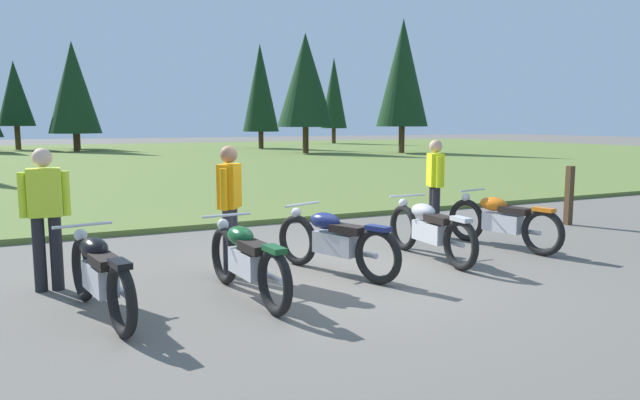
{
  "coord_description": "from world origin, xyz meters",
  "views": [
    {
      "loc": [
        -3.52,
        -6.62,
        1.96
      ],
      "look_at": [
        0.0,
        0.6,
        0.9
      ],
      "focal_mm": 33.07,
      "sensor_mm": 36.0,
      "label": 1
    }
  ],
  "objects_px": {
    "motorcycle_orange": "(502,220)",
    "trail_marker_post": "(569,195)",
    "motorcycle_british_green": "(247,260)",
    "motorcycle_navy": "(335,241)",
    "rider_in_hivis_vest": "(45,211)",
    "rider_near_row_end": "(230,202)",
    "rider_checking_bike": "(435,182)",
    "motorcycle_silver": "(430,229)",
    "motorcycle_black": "(100,275)"
  },
  "relations": [
    {
      "from": "motorcycle_black",
      "to": "motorcycle_silver",
      "type": "xyz_separation_m",
      "value": [
        4.53,
        0.61,
        0.0
      ]
    },
    {
      "from": "motorcycle_british_green",
      "to": "rider_checking_bike",
      "type": "height_order",
      "value": "rider_checking_bike"
    },
    {
      "from": "motorcycle_silver",
      "to": "rider_in_hivis_vest",
      "type": "height_order",
      "value": "rider_in_hivis_vest"
    },
    {
      "from": "motorcycle_black",
      "to": "rider_in_hivis_vest",
      "type": "height_order",
      "value": "rider_in_hivis_vest"
    },
    {
      "from": "motorcycle_navy",
      "to": "rider_in_hivis_vest",
      "type": "distance_m",
      "value": 3.49
    },
    {
      "from": "motorcycle_british_green",
      "to": "rider_in_hivis_vest",
      "type": "height_order",
      "value": "rider_in_hivis_vest"
    },
    {
      "from": "motorcycle_orange",
      "to": "rider_near_row_end",
      "type": "xyz_separation_m",
      "value": [
        -4.33,
        0.25,
        0.51
      ]
    },
    {
      "from": "motorcycle_black",
      "to": "motorcycle_silver",
      "type": "distance_m",
      "value": 4.57
    },
    {
      "from": "motorcycle_orange",
      "to": "rider_near_row_end",
      "type": "bearing_deg",
      "value": 176.69
    },
    {
      "from": "motorcycle_british_green",
      "to": "motorcycle_navy",
      "type": "xyz_separation_m",
      "value": [
        1.37,
        0.51,
        0.0
      ]
    },
    {
      "from": "motorcycle_silver",
      "to": "rider_in_hivis_vest",
      "type": "xyz_separation_m",
      "value": [
        -4.97,
        0.64,
        0.51
      ]
    },
    {
      "from": "motorcycle_black",
      "to": "rider_checking_bike",
      "type": "height_order",
      "value": "rider_checking_bike"
    },
    {
      "from": "motorcycle_british_green",
      "to": "rider_in_hivis_vest",
      "type": "xyz_separation_m",
      "value": [
        -1.99,
        1.28,
        0.51
      ]
    },
    {
      "from": "motorcycle_silver",
      "to": "trail_marker_post",
      "type": "relative_size",
      "value": 1.85
    },
    {
      "from": "rider_checking_bike",
      "to": "rider_near_row_end",
      "type": "distance_m",
      "value": 4.03
    },
    {
      "from": "trail_marker_post",
      "to": "motorcycle_black",
      "type": "bearing_deg",
      "value": -168.25
    },
    {
      "from": "motorcycle_black",
      "to": "motorcycle_navy",
      "type": "height_order",
      "value": "same"
    },
    {
      "from": "motorcycle_silver",
      "to": "rider_checking_bike",
      "type": "bearing_deg",
      "value": 50.95
    },
    {
      "from": "rider_in_hivis_vest",
      "to": "rider_near_row_end",
      "type": "distance_m",
      "value": 2.14
    },
    {
      "from": "motorcycle_silver",
      "to": "rider_checking_bike",
      "type": "height_order",
      "value": "rider_checking_bike"
    },
    {
      "from": "motorcycle_black",
      "to": "motorcycle_british_green",
      "type": "bearing_deg",
      "value": -1.01
    },
    {
      "from": "rider_near_row_end",
      "to": "motorcycle_british_green",
      "type": "bearing_deg",
      "value": -97.45
    },
    {
      "from": "motorcycle_black",
      "to": "motorcycle_navy",
      "type": "xyz_separation_m",
      "value": [
        2.92,
        0.48,
        0.0
      ]
    },
    {
      "from": "motorcycle_silver",
      "to": "motorcycle_navy",
      "type": "bearing_deg",
      "value": -175.23
    },
    {
      "from": "motorcycle_orange",
      "to": "trail_marker_post",
      "type": "xyz_separation_m",
      "value": [
        2.66,
        1.05,
        0.13
      ]
    },
    {
      "from": "motorcycle_silver",
      "to": "trail_marker_post",
      "type": "xyz_separation_m",
      "value": [
        4.15,
        1.19,
        0.13
      ]
    },
    {
      "from": "rider_checking_bike",
      "to": "rider_near_row_end",
      "type": "height_order",
      "value": "same"
    },
    {
      "from": "motorcycle_silver",
      "to": "rider_near_row_end",
      "type": "distance_m",
      "value": 2.92
    },
    {
      "from": "motorcycle_british_green",
      "to": "rider_in_hivis_vest",
      "type": "relative_size",
      "value": 1.26
    },
    {
      "from": "motorcycle_british_green",
      "to": "trail_marker_post",
      "type": "distance_m",
      "value": 7.37
    },
    {
      "from": "motorcycle_navy",
      "to": "motorcycle_silver",
      "type": "distance_m",
      "value": 1.61
    },
    {
      "from": "motorcycle_navy",
      "to": "trail_marker_post",
      "type": "xyz_separation_m",
      "value": [
        5.76,
        1.33,
        0.13
      ]
    },
    {
      "from": "motorcycle_silver",
      "to": "rider_in_hivis_vest",
      "type": "bearing_deg",
      "value": 172.64
    },
    {
      "from": "motorcycle_black",
      "to": "motorcycle_british_green",
      "type": "distance_m",
      "value": 1.55
    },
    {
      "from": "rider_near_row_end",
      "to": "rider_checking_bike",
      "type": "bearing_deg",
      "value": 13.42
    },
    {
      "from": "motorcycle_silver",
      "to": "rider_in_hivis_vest",
      "type": "distance_m",
      "value": 5.04
    },
    {
      "from": "motorcycle_black",
      "to": "rider_checking_bike",
      "type": "bearing_deg",
      "value": 19.12
    },
    {
      "from": "motorcycle_british_green",
      "to": "rider_near_row_end",
      "type": "xyz_separation_m",
      "value": [
        0.14,
        1.03,
        0.51
      ]
    },
    {
      "from": "motorcycle_british_green",
      "to": "motorcycle_silver",
      "type": "bearing_deg",
      "value": 12.16
    },
    {
      "from": "motorcycle_british_green",
      "to": "rider_near_row_end",
      "type": "distance_m",
      "value": 1.16
    },
    {
      "from": "trail_marker_post",
      "to": "rider_in_hivis_vest",
      "type": "bearing_deg",
      "value": -176.56
    },
    {
      "from": "trail_marker_post",
      "to": "motorcycle_silver",
      "type": "bearing_deg",
      "value": -164.01
    },
    {
      "from": "motorcycle_british_green",
      "to": "rider_checking_bike",
      "type": "relative_size",
      "value": 1.26
    },
    {
      "from": "motorcycle_silver",
      "to": "rider_in_hivis_vest",
      "type": "relative_size",
      "value": 1.26
    },
    {
      "from": "rider_near_row_end",
      "to": "trail_marker_post",
      "type": "xyz_separation_m",
      "value": [
        7.0,
        0.8,
        -0.38
      ]
    },
    {
      "from": "motorcycle_navy",
      "to": "rider_near_row_end",
      "type": "bearing_deg",
      "value": 156.92
    },
    {
      "from": "motorcycle_british_green",
      "to": "trail_marker_post",
      "type": "height_order",
      "value": "trail_marker_post"
    },
    {
      "from": "motorcycle_british_green",
      "to": "trail_marker_post",
      "type": "bearing_deg",
      "value": 14.41
    },
    {
      "from": "motorcycle_navy",
      "to": "rider_near_row_end",
      "type": "relative_size",
      "value": 1.2
    },
    {
      "from": "rider_in_hivis_vest",
      "to": "rider_near_row_end",
      "type": "bearing_deg",
      "value": -6.7
    }
  ]
}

